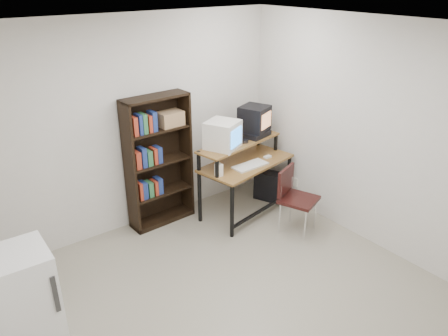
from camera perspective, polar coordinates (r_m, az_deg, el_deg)
floor at (r=4.52m, az=1.47°, el=-17.33°), size 4.00×4.00×0.01m
ceiling at (r=3.41m, az=1.95°, el=17.59°), size 4.00×4.00×0.01m
back_wall at (r=5.37m, az=-11.84°, el=5.32°), size 4.00×0.01×2.60m
right_wall at (r=5.18m, az=19.27°, el=3.75°), size 0.01×4.00×2.60m
computer_desk at (r=5.72m, az=2.75°, el=0.50°), size 1.36×0.86×0.98m
crt_monitor at (r=5.42m, az=-0.17°, el=4.32°), size 0.50×0.50×0.35m
vcr at (r=5.87m, az=4.19°, el=4.42°), size 0.41×0.34×0.08m
crt_tv at (r=5.85m, az=4.01°, el=6.48°), size 0.46×0.45×0.33m
cd_spindle at (r=5.65m, az=2.63°, el=3.51°), size 0.13×0.13×0.05m
keyboard at (r=5.56m, az=3.44°, el=0.26°), size 0.48×0.22×0.03m
mousepad at (r=5.87m, az=5.66°, el=1.34°), size 0.27×0.25×0.01m
mouse at (r=5.84m, az=5.72°, el=1.43°), size 0.10×0.06×0.03m
desk_speaker at (r=5.26m, az=-0.69°, el=-0.34°), size 0.08×0.08×0.17m
pc_tower at (r=6.25m, az=6.13°, el=-2.38°), size 0.36×0.49×0.42m
school_chair at (r=5.43m, az=9.12°, el=-3.31°), size 0.54×0.54×0.83m
bookshelf at (r=5.49m, az=-8.66°, el=1.14°), size 0.85×0.31×1.67m
mini_fridge at (r=4.27m, az=-24.76°, el=-15.07°), size 0.54×0.55×0.89m
wall_outlet at (r=6.20m, az=9.30°, el=-1.85°), size 0.02×0.08×0.12m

